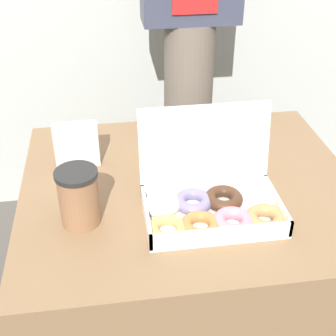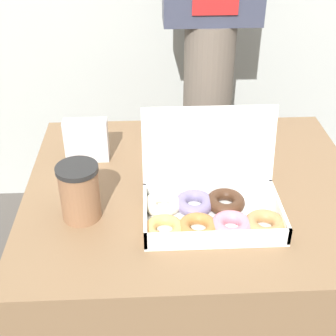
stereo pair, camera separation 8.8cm
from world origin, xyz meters
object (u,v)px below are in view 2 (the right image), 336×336
(person_customer, at_px, (212,14))
(donut_box, at_px, (210,207))
(napkin_holder, at_px, (87,140))
(coffee_cup, at_px, (80,192))

(person_customer, bearing_deg, donut_box, -96.71)
(donut_box, bearing_deg, person_customer, 83.29)
(person_customer, bearing_deg, napkin_holder, -129.83)
(donut_box, bearing_deg, napkin_holder, 137.82)
(donut_box, relative_size, coffee_cup, 2.55)
(donut_box, relative_size, napkin_holder, 2.91)
(donut_box, xyz_separation_m, coffee_cup, (-0.31, 0.02, 0.04))
(donut_box, height_order, napkin_holder, donut_box)
(napkin_holder, bearing_deg, person_customer, 50.17)
(napkin_holder, bearing_deg, coffee_cup, -87.81)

